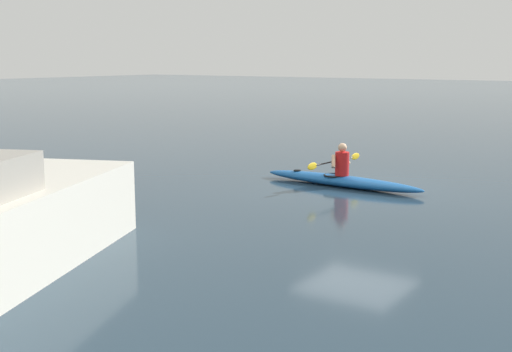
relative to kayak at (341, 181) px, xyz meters
The scene contains 3 objects.
ground_plane 0.45m from the kayak, 149.88° to the right, with size 160.00×160.00×0.00m, color #233847.
kayak is the anchor object (origin of this frame).
kayaker 0.47m from the kayak, ahead, with size 0.46×2.40×0.78m.
Camera 1 is at (-6.83, 14.54, 3.05)m, focal length 47.19 mm.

